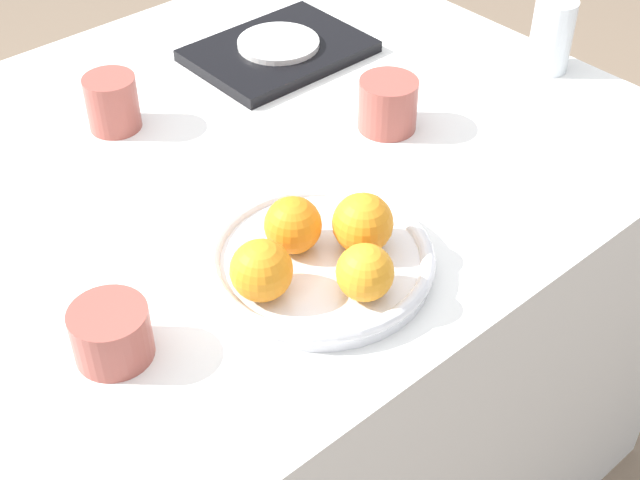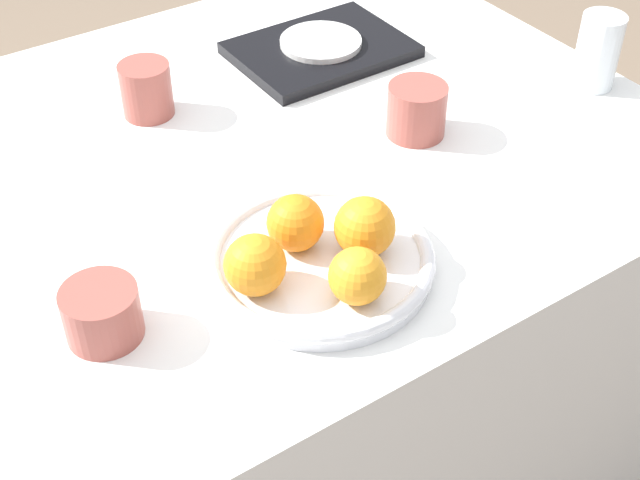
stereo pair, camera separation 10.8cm
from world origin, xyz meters
The scene contains 13 objects.
ground_plane centered at (0.00, 0.00, 0.00)m, with size 12.00×12.00×0.00m, color #7A6651.
table centered at (0.00, 0.00, 0.39)m, with size 1.24×0.97×0.78m.
fruit_platter centered at (-0.07, -0.28, 0.79)m, with size 0.29×0.29×0.03m.
orange_0 centered at (-0.02, -0.30, 0.84)m, with size 0.08×0.08×0.08m.
orange_1 centered at (-0.08, -0.24, 0.83)m, with size 0.07×0.07×0.07m.
orange_2 centered at (-0.16, -0.28, 0.83)m, with size 0.07×0.07×0.07m.
orange_3 centered at (-0.07, -0.36, 0.83)m, with size 0.07×0.07×0.07m.
water_glass centered at (0.55, -0.15, 0.84)m, with size 0.07×0.07×0.12m.
serving_tray centered at (0.24, 0.18, 0.79)m, with size 0.29×0.21×0.02m.
side_plate centered at (0.24, 0.18, 0.80)m, with size 0.14×0.14×0.01m.
cup_0 centered at (-0.09, 0.18, 0.82)m, with size 0.08×0.08×0.08m.
cup_1 centered at (0.22, -0.10, 0.82)m, with size 0.09×0.09×0.08m.
cup_2 centered at (-0.34, -0.23, 0.81)m, with size 0.09×0.09×0.07m.
Camera 1 is at (-0.62, -0.90, 1.53)m, focal length 50.00 mm.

